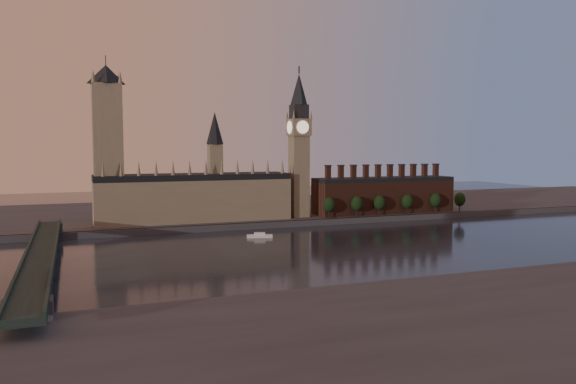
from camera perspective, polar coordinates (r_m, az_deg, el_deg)
name	(u,v)px	position (r m, az deg, el deg)	size (l,w,h in m)	color
ground	(359,249)	(302.78, 7.24, -5.77)	(900.00, 900.00, 0.00)	black
north_bank	(257,210)	(465.25, -3.20, -1.83)	(900.00, 182.00, 4.00)	#414246
palace_of_westminster	(195,195)	(386.16, -9.45, -0.30)	(130.00, 30.30, 74.00)	#81775B
victoria_tower	(108,139)	(377.66, -17.85, 5.12)	(24.00, 24.00, 108.00)	#81775B
big_ben	(299,143)	(401.68, 1.12, 4.98)	(15.00, 15.00, 107.00)	#81775B
chimney_block	(384,195)	(434.53, 9.69, -0.25)	(110.00, 25.00, 37.00)	#4A281C
embankment_tree_0	(329,205)	(396.50, 4.20, -1.30)	(8.60, 8.60, 14.88)	black
embankment_tree_1	(357,204)	(405.42, 7.01, -1.19)	(8.60, 8.60, 14.88)	black
embankment_tree_2	(380,203)	(415.30, 9.28, -1.08)	(8.60, 8.60, 14.88)	black
embankment_tree_3	(407,202)	(427.10, 12.02, -0.96)	(8.60, 8.60, 14.88)	black
embankment_tree_4	(435,200)	(442.49, 14.75, -0.82)	(8.60, 8.60, 14.88)	black
embankment_tree_5	(460,199)	(454.91, 17.05, -0.72)	(8.60, 8.60, 14.88)	black
westminster_bridge	(42,257)	(263.97, -23.75, -6.05)	(14.00, 200.00, 11.55)	#1E2F2A
river_boat	(260,236)	(337.56, -2.90, -4.45)	(15.92, 8.45, 3.06)	silver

